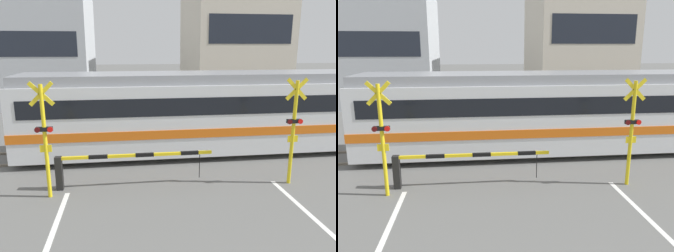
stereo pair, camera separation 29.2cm
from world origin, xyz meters
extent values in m
cube|color=#6B6051|center=(0.00, 10.41, 0.04)|extent=(50.00, 0.10, 0.08)
cube|color=#6B6051|center=(0.00, 11.84, 0.04)|extent=(50.00, 0.10, 0.08)
cube|color=silver|center=(4.92, 11.12, 1.55)|extent=(20.78, 2.73, 2.64)
cube|color=gray|center=(4.92, 11.12, 3.05)|extent=(20.57, 2.40, 0.36)
cube|color=orange|center=(4.92, 11.12, 1.15)|extent=(20.80, 2.78, 0.32)
cube|color=black|center=(4.92, 11.12, 2.15)|extent=(19.94, 2.77, 0.64)
cube|color=black|center=(-5.47, 11.12, 2.15)|extent=(0.03, 1.91, 0.80)
cylinder|color=black|center=(-1.52, 10.41, 0.38)|extent=(0.76, 0.12, 0.76)
cylinder|color=black|center=(-1.52, 11.84, 0.38)|extent=(0.76, 0.12, 0.76)
cube|color=black|center=(-3.45, 8.10, 0.52)|extent=(0.20, 0.20, 1.04)
cube|color=yellow|center=(-1.11, 8.10, 0.99)|extent=(4.68, 0.09, 0.09)
cube|color=black|center=(-2.28, 8.10, 0.99)|extent=(0.56, 0.10, 0.10)
cube|color=black|center=(-0.88, 8.10, 0.99)|extent=(0.56, 0.10, 0.10)
cube|color=black|center=(0.53, 8.10, 0.99)|extent=(0.56, 0.10, 0.10)
cylinder|color=black|center=(0.85, 8.10, 0.54)|extent=(0.02, 0.02, 0.79)
cube|color=black|center=(3.45, 13.65, 0.52)|extent=(0.20, 0.20, 1.04)
cube|color=yellow|center=(1.11, 13.65, 0.99)|extent=(4.68, 0.09, 0.09)
cube|color=black|center=(2.28, 13.65, 0.99)|extent=(0.56, 0.10, 0.10)
cube|color=black|center=(0.88, 13.65, 0.99)|extent=(0.56, 0.10, 0.10)
cube|color=black|center=(-0.53, 13.65, 0.99)|extent=(0.56, 0.10, 0.10)
cylinder|color=black|center=(-0.85, 13.65, 0.54)|extent=(0.02, 0.02, 0.79)
cylinder|color=yellow|center=(-3.65, 7.63, 1.63)|extent=(0.11, 0.11, 3.25)
cube|color=yellow|center=(-3.65, 7.63, 2.99)|extent=(0.68, 0.04, 0.68)
cube|color=yellow|center=(-3.65, 7.63, 2.99)|extent=(0.68, 0.04, 0.68)
cube|color=black|center=(-3.65, 7.63, 2.02)|extent=(0.44, 0.12, 0.12)
cylinder|color=#4C0C0C|center=(-3.82, 7.55, 2.02)|extent=(0.15, 0.03, 0.15)
cylinder|color=red|center=(-3.48, 7.55, 2.02)|extent=(0.15, 0.03, 0.15)
cube|color=yellow|center=(-3.65, 7.61, 1.46)|extent=(0.32, 0.03, 0.20)
cylinder|color=yellow|center=(3.65, 7.63, 1.63)|extent=(0.11, 0.11, 3.25)
cube|color=yellow|center=(3.65, 7.63, 2.99)|extent=(0.68, 0.04, 0.68)
cube|color=yellow|center=(3.65, 7.63, 2.99)|extent=(0.68, 0.04, 0.68)
cube|color=black|center=(3.65, 7.63, 2.02)|extent=(0.44, 0.12, 0.12)
cylinder|color=#4C0C0C|center=(3.48, 7.55, 2.02)|extent=(0.15, 0.03, 0.15)
cylinder|color=red|center=(3.82, 7.55, 2.02)|extent=(0.15, 0.03, 0.15)
cube|color=yellow|center=(3.65, 7.61, 1.46)|extent=(0.32, 0.03, 0.20)
cylinder|color=#23232D|center=(0.53, 17.54, 0.39)|extent=(0.13, 0.13, 0.78)
cylinder|color=#23232D|center=(0.67, 17.54, 0.39)|extent=(0.13, 0.13, 0.78)
cube|color=maroon|center=(0.60, 17.54, 1.09)|extent=(0.38, 0.22, 0.62)
sphere|color=#997056|center=(0.60, 17.54, 1.51)|extent=(0.21, 0.21, 0.21)
cube|color=#B2B7BC|center=(-7.06, 24.81, 3.98)|extent=(6.52, 7.89, 7.95)
cube|color=#1E232D|center=(-7.06, 20.85, 4.37)|extent=(5.48, 0.03, 1.59)
cube|color=beige|center=(7.34, 24.81, 4.90)|extent=(7.08, 7.89, 9.79)
cube|color=#1E232D|center=(7.34, 20.85, 5.39)|extent=(5.94, 0.03, 1.96)
camera|label=1|loc=(-1.46, -1.46, 4.22)|focal=35.00mm
camera|label=2|loc=(-1.17, -1.49, 4.22)|focal=35.00mm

